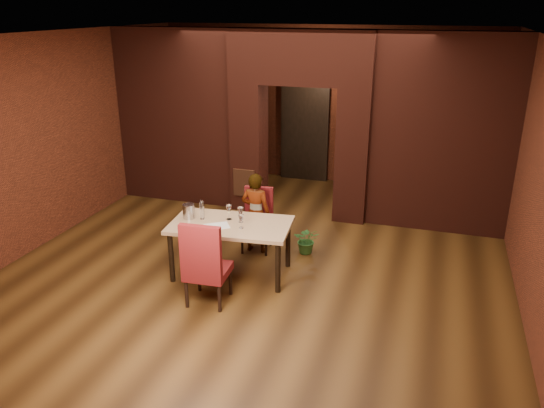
# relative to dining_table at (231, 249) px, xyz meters

# --- Properties ---
(floor) EXTENTS (8.00, 8.00, 0.00)m
(floor) POSITION_rel_dining_table_xyz_m (0.28, 0.60, -0.38)
(floor) COLOR #4C2F13
(floor) RESTS_ON ground
(ceiling) EXTENTS (7.00, 8.00, 0.04)m
(ceiling) POSITION_rel_dining_table_xyz_m (0.28, 0.60, 2.82)
(ceiling) COLOR silver
(ceiling) RESTS_ON ground
(wall_back) EXTENTS (7.00, 0.04, 3.20)m
(wall_back) POSITION_rel_dining_table_xyz_m (0.28, 4.60, 1.22)
(wall_back) COLOR maroon
(wall_back) RESTS_ON ground
(wall_front) EXTENTS (7.00, 0.04, 3.20)m
(wall_front) POSITION_rel_dining_table_xyz_m (0.28, -3.40, 1.22)
(wall_front) COLOR maroon
(wall_front) RESTS_ON ground
(wall_left) EXTENTS (0.04, 8.00, 3.20)m
(wall_left) POSITION_rel_dining_table_xyz_m (-3.22, 0.60, 1.22)
(wall_left) COLOR maroon
(wall_left) RESTS_ON ground
(wall_right) EXTENTS (0.04, 8.00, 3.20)m
(wall_right) POSITION_rel_dining_table_xyz_m (3.78, 0.60, 1.22)
(wall_right) COLOR maroon
(wall_right) RESTS_ON ground
(pillar_left) EXTENTS (0.55, 0.55, 2.30)m
(pillar_left) POSITION_rel_dining_table_xyz_m (-0.67, 2.60, 0.77)
(pillar_left) COLOR maroon
(pillar_left) RESTS_ON ground
(pillar_right) EXTENTS (0.55, 0.55, 2.30)m
(pillar_right) POSITION_rel_dining_table_xyz_m (1.23, 2.60, 0.77)
(pillar_right) COLOR maroon
(pillar_right) RESTS_ON ground
(lintel) EXTENTS (2.45, 0.55, 0.90)m
(lintel) POSITION_rel_dining_table_xyz_m (0.28, 2.60, 2.37)
(lintel) COLOR maroon
(lintel) RESTS_ON ground
(wing_wall_left) EXTENTS (2.28, 0.35, 3.20)m
(wing_wall_left) POSITION_rel_dining_table_xyz_m (-2.08, 2.60, 1.22)
(wing_wall_left) COLOR maroon
(wing_wall_left) RESTS_ON ground
(wing_wall_right) EXTENTS (2.28, 0.35, 3.20)m
(wing_wall_right) POSITION_rel_dining_table_xyz_m (2.64, 2.60, 1.22)
(wing_wall_right) COLOR maroon
(wing_wall_right) RESTS_ON ground
(vent_panel) EXTENTS (0.40, 0.03, 0.50)m
(vent_panel) POSITION_rel_dining_table_xyz_m (-0.67, 2.30, 0.17)
(vent_panel) COLOR #98502C
(vent_panel) RESTS_ON ground
(rear_door) EXTENTS (0.90, 0.08, 2.10)m
(rear_door) POSITION_rel_dining_table_xyz_m (-0.12, 4.54, 0.67)
(rear_door) COLOR black
(rear_door) RESTS_ON ground
(rear_door_frame) EXTENTS (1.02, 0.04, 2.22)m
(rear_door_frame) POSITION_rel_dining_table_xyz_m (-0.12, 4.50, 0.67)
(rear_door_frame) COLOR black
(rear_door_frame) RESTS_ON ground
(dining_table) EXTENTS (1.72, 1.09, 0.77)m
(dining_table) POSITION_rel_dining_table_xyz_m (0.00, 0.00, 0.00)
(dining_table) COLOR tan
(dining_table) RESTS_ON ground
(chair_far) EXTENTS (0.49, 0.49, 0.97)m
(chair_far) POSITION_rel_dining_table_xyz_m (0.08, 0.84, 0.10)
(chair_far) COLOR maroon
(chair_far) RESTS_ON ground
(chair_near) EXTENTS (0.55, 0.55, 1.13)m
(chair_near) POSITION_rel_dining_table_xyz_m (-0.00, -0.77, 0.18)
(chair_near) COLOR maroon
(chair_near) RESTS_ON ground
(person_seated) EXTENTS (0.47, 0.32, 1.25)m
(person_seated) POSITION_rel_dining_table_xyz_m (0.08, 0.81, 0.24)
(person_seated) COLOR white
(person_seated) RESTS_ON ground
(wine_glass_a) EXTENTS (0.09, 0.09, 0.21)m
(wine_glass_a) POSITION_rel_dining_table_xyz_m (-0.07, 0.13, 0.49)
(wine_glass_a) COLOR white
(wine_glass_a) RESTS_ON dining_table
(wine_glass_b) EXTENTS (0.09, 0.09, 0.21)m
(wine_glass_b) POSITION_rel_dining_table_xyz_m (0.11, 0.09, 0.49)
(wine_glass_b) COLOR silver
(wine_glass_b) RESTS_ON dining_table
(wine_glass_c) EXTENTS (0.08, 0.08, 0.19)m
(wine_glass_c) POSITION_rel_dining_table_xyz_m (0.20, -0.11, 0.48)
(wine_glass_c) COLOR white
(wine_glass_c) RESTS_ON dining_table
(tasting_sheet) EXTENTS (0.40, 0.38, 0.00)m
(tasting_sheet) POSITION_rel_dining_table_xyz_m (-0.14, -0.15, 0.39)
(tasting_sheet) COLOR silver
(tasting_sheet) RESTS_ON dining_table
(wine_bucket) EXTENTS (0.17, 0.17, 0.20)m
(wine_bucket) POSITION_rel_dining_table_xyz_m (-0.62, -0.00, 0.49)
(wine_bucket) COLOR #A9AAB0
(wine_bucket) RESTS_ON dining_table
(water_bottle) EXTENTS (0.06, 0.06, 0.27)m
(water_bottle) POSITION_rel_dining_table_xyz_m (-0.43, 0.03, 0.52)
(water_bottle) COLOR silver
(water_bottle) RESTS_ON dining_table
(potted_plant) EXTENTS (0.43, 0.39, 0.43)m
(potted_plant) POSITION_rel_dining_table_xyz_m (0.85, 0.96, -0.17)
(potted_plant) COLOR #316D2D
(potted_plant) RESTS_ON ground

